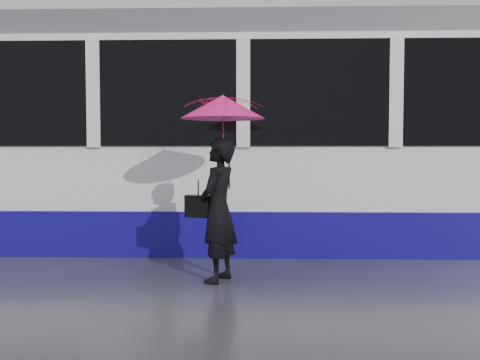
{
  "coord_description": "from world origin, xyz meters",
  "views": [
    {
      "loc": [
        1.02,
        -5.83,
        1.42
      ],
      "look_at": [
        0.82,
        0.23,
        1.1
      ],
      "focal_mm": 40.0,
      "sensor_mm": 36.0,
      "label": 1
    }
  ],
  "objects": [
    {
      "name": "ground",
      "position": [
        0.0,
        0.0,
        0.0
      ],
      "size": [
        90.0,
        90.0,
        0.0
      ],
      "primitive_type": "plane",
      "color": "#2A292E",
      "rests_on": "ground"
    },
    {
      "name": "rails",
      "position": [
        0.0,
        2.5,
        0.01
      ],
      "size": [
        34.0,
        1.51,
        0.02
      ],
      "color": "#3F3D38",
      "rests_on": "ground"
    },
    {
      "name": "tram",
      "position": [
        -0.67,
        2.5,
        1.64
      ],
      "size": [
        26.0,
        2.56,
        3.35
      ],
      "color": "white",
      "rests_on": "ground"
    },
    {
      "name": "woman",
      "position": [
        0.59,
        -0.05,
        0.79
      ],
      "size": [
        0.54,
        0.67,
        1.57
      ],
      "primitive_type": "imported",
      "rotation": [
        0.0,
        0.0,
        -1.9
      ],
      "color": "black",
      "rests_on": "ground"
    },
    {
      "name": "umbrella",
      "position": [
        0.64,
        -0.05,
        1.73
      ],
      "size": [
        1.18,
        1.18,
        1.06
      ],
      "rotation": [
        0.0,
        0.0,
        -0.33
      ],
      "color": "#E9137D",
      "rests_on": "ground"
    },
    {
      "name": "handbag",
      "position": [
        0.37,
        -0.03,
        0.83
      ],
      "size": [
        0.31,
        0.21,
        0.42
      ],
      "rotation": [
        0.0,
        0.0,
        -0.33
      ],
      "color": "black",
      "rests_on": "ground"
    }
  ]
}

